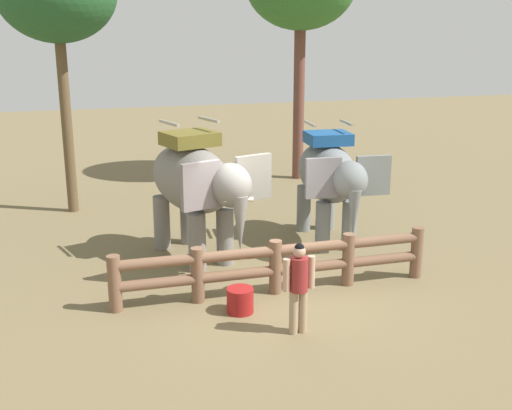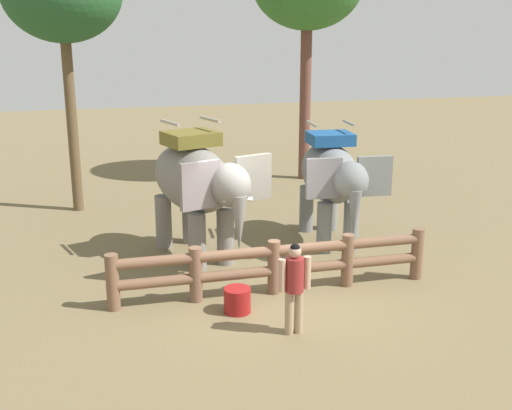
# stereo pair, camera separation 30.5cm
# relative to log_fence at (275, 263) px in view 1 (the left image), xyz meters

# --- Properties ---
(ground_plane) EXTENTS (60.00, 60.00, 0.00)m
(ground_plane) POSITION_rel_log_fence_xyz_m (0.00, 0.12, -0.60)
(ground_plane) COLOR brown
(log_fence) EXTENTS (6.23, 0.33, 1.05)m
(log_fence) POSITION_rel_log_fence_xyz_m (0.00, 0.00, 0.00)
(log_fence) COLOR brown
(log_fence) RESTS_ON ground
(elephant_near_left) EXTENTS (2.44, 3.63, 3.04)m
(elephant_near_left) POSITION_rel_log_fence_xyz_m (-1.04, 2.26, 1.11)
(elephant_near_left) COLOR gray
(elephant_near_left) RESTS_ON ground
(elephant_center) EXTENTS (1.88, 3.31, 2.83)m
(elephant_center) POSITION_rel_log_fence_xyz_m (2.13, 2.48, 0.99)
(elephant_center) COLOR slate
(elephant_center) RESTS_ON ground
(tourist_woman_in_black) EXTENTS (0.56, 0.31, 1.57)m
(tourist_woman_in_black) POSITION_rel_log_fence_xyz_m (-0.16, -1.68, 0.31)
(tourist_woman_in_black) COLOR tan
(tourist_woman_in_black) RESTS_ON ground
(feed_bucket) EXTENTS (0.48, 0.48, 0.45)m
(feed_bucket) POSITION_rel_log_fence_xyz_m (-0.87, -0.64, -0.38)
(feed_bucket) COLOR maroon
(feed_bucket) RESTS_ON ground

